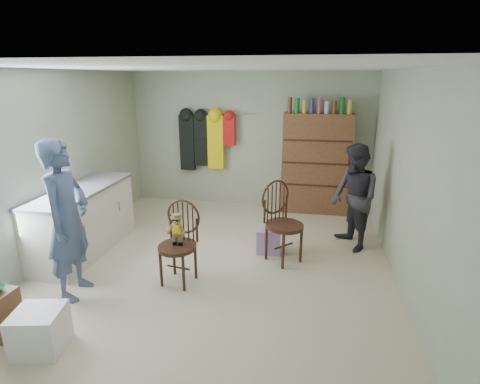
% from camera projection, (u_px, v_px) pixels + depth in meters
% --- Properties ---
extents(ground_plane, '(5.00, 5.00, 0.00)m').
position_uv_depth(ground_plane, '(219.00, 262.00, 5.05)').
color(ground_plane, beige).
rests_on(ground_plane, ground).
extents(room_walls, '(5.00, 5.00, 5.00)m').
position_uv_depth(room_walls, '(226.00, 140.00, 5.09)').
color(room_walls, '#AAB295').
rests_on(room_walls, ground).
extents(counter, '(0.64, 1.86, 0.94)m').
position_uv_depth(counter, '(84.00, 220.00, 5.26)').
color(counter, silver).
rests_on(counter, ground).
extents(plastic_tub, '(0.49, 0.47, 0.40)m').
position_uv_depth(plastic_tub, '(40.00, 330.00, 3.39)').
color(plastic_tub, white).
rests_on(plastic_tub, ground).
extents(chair_front, '(0.52, 0.52, 1.01)m').
position_uv_depth(chair_front, '(179.00, 237.00, 4.45)').
color(chair_front, '#3C2115').
rests_on(chair_front, ground).
extents(chair_far, '(0.69, 0.69, 1.10)m').
position_uv_depth(chair_far, '(281.00, 219.00, 4.98)').
color(chair_far, '#3C2115').
rests_on(chair_far, ground).
extents(striped_bag, '(0.35, 0.29, 0.35)m').
position_uv_depth(striped_bag, '(268.00, 241.00, 5.30)').
color(striped_bag, pink).
rests_on(striped_bag, ground).
extents(person_left, '(0.49, 0.69, 1.80)m').
position_uv_depth(person_left, '(67.00, 220.00, 4.09)').
color(person_left, '#45567F').
rests_on(person_left, ground).
extents(person_right, '(0.83, 0.91, 1.53)m').
position_uv_depth(person_right, '(354.00, 198.00, 5.29)').
color(person_right, '#2D2B33').
rests_on(person_right, ground).
extents(dresser, '(1.20, 0.39, 2.08)m').
position_uv_depth(dresser, '(316.00, 163.00, 6.73)').
color(dresser, brown).
rests_on(dresser, ground).
extents(coat_rack, '(1.42, 0.12, 1.09)m').
position_uv_depth(coat_rack, '(205.00, 140.00, 7.07)').
color(coat_rack, '#99999E').
rests_on(coat_rack, ground).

